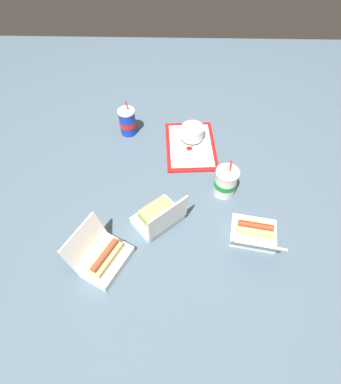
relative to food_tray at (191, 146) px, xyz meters
name	(u,v)px	position (x,y,z in m)	size (l,w,h in m)	color
ground_plane	(175,200)	(-0.36, 0.08, -0.01)	(3.20, 3.20, 0.00)	#4C6070
food_tray	(191,146)	(0.00, 0.00, 0.00)	(0.39, 0.28, 0.01)	red
cake_container	(192,133)	(0.06, -0.01, 0.04)	(0.12, 0.12, 0.07)	black
ketchup_cup	(189,150)	(-0.05, 0.01, 0.02)	(0.04, 0.04, 0.02)	white
napkin_stack	(201,155)	(-0.08, -0.05, 0.01)	(0.10, 0.10, 0.00)	white
plastic_fork	(179,156)	(-0.09, 0.06, 0.01)	(0.11, 0.01, 0.01)	white
clamshell_hotdog_right	(254,233)	(-0.55, -0.25, 0.03)	(0.24, 0.22, 0.17)	white
clamshell_sandwich_corner	(159,216)	(-0.48, 0.15, 0.04)	(0.24, 0.25, 0.18)	white
clamshell_hotdog_center	(104,258)	(-0.68, 0.35, 0.03)	(0.26, 0.25, 0.16)	white
soda_cup_back	(128,122)	(0.11, 0.34, 0.07)	(0.09, 0.09, 0.21)	#1938B7
soda_cup_center	(226,182)	(-0.30, -0.15, 0.07)	(0.11, 0.11, 0.20)	white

